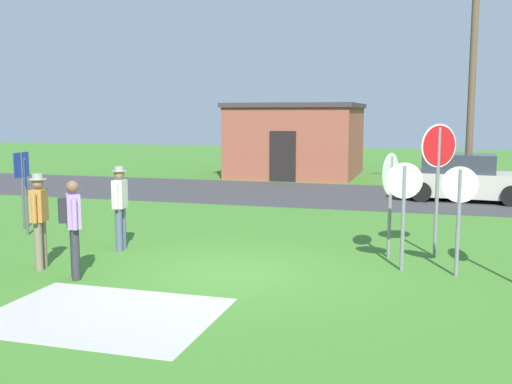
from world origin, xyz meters
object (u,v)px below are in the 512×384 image
(stop_sign_far_back, at_px, (459,203))
(person_on_left, at_px, (39,216))
(stop_sign_center_cluster, at_px, (390,186))
(person_in_blue, at_px, (120,203))
(info_panel_leftmost, at_px, (22,176))
(stop_sign_nearest, at_px, (404,199))
(parked_car_on_street, at_px, (465,179))
(person_with_sunhat, at_px, (72,222))
(info_panel_middle, at_px, (25,182))
(stop_sign_rear_right, at_px, (438,165))
(utility_pole, at_px, (472,74))

(stop_sign_far_back, height_order, person_on_left, stop_sign_far_back)
(stop_sign_center_cluster, height_order, person_in_blue, stop_sign_center_cluster)
(person_in_blue, distance_m, info_panel_leftmost, 3.69)
(stop_sign_nearest, distance_m, info_panel_leftmost, 9.19)
(info_panel_leftmost, bearing_deg, person_in_blue, -21.95)
(parked_car_on_street, bearing_deg, person_with_sunhat, -120.38)
(stop_sign_nearest, distance_m, info_panel_middle, 8.57)
(stop_sign_far_back, distance_m, person_on_left, 7.41)
(parked_car_on_street, distance_m, stop_sign_rear_right, 8.50)
(utility_pole, xyz_separation_m, stop_sign_far_back, (-0.78, -11.07, -2.86))
(parked_car_on_street, bearing_deg, stop_sign_center_cluster, -101.93)
(stop_sign_far_back, relative_size, person_in_blue, 1.10)
(stop_sign_nearest, bearing_deg, info_panel_leftmost, 170.95)
(stop_sign_center_cluster, xyz_separation_m, person_on_left, (-6.00, -2.66, -0.42))
(utility_pole, height_order, stop_sign_center_cluster, utility_pole)
(stop_sign_nearest, xyz_separation_m, person_on_left, (-6.29, -1.71, -0.32))
(utility_pole, distance_m, stop_sign_far_back, 11.46)
(utility_pole, relative_size, stop_sign_center_cluster, 3.84)
(stop_sign_far_back, bearing_deg, stop_sign_nearest, 173.96)
(person_on_left, height_order, info_panel_leftmost, info_panel_leftmost)
(stop_sign_far_back, height_order, person_in_blue, stop_sign_far_back)
(person_in_blue, xyz_separation_m, info_panel_middle, (-2.86, 0.78, 0.25))
(utility_pole, distance_m, person_on_left, 15.32)
(person_on_left, bearing_deg, stop_sign_far_back, 12.60)
(parked_car_on_street, relative_size, stop_sign_center_cluster, 2.15)
(utility_pole, height_order, parked_car_on_street, utility_pole)
(person_with_sunhat, distance_m, person_in_blue, 2.21)
(stop_sign_nearest, height_order, info_panel_leftmost, stop_sign_nearest)
(stop_sign_nearest, xyz_separation_m, person_in_blue, (-5.66, 0.07, -0.32))
(person_on_left, bearing_deg, stop_sign_rear_right, 23.51)
(person_on_left, bearing_deg, info_panel_leftmost, 131.34)
(person_on_left, bearing_deg, info_panel_middle, 131.02)
(person_with_sunhat, bearing_deg, person_on_left, 157.02)
(utility_pole, distance_m, stop_sign_nearest, 11.45)
(stop_sign_far_back, xyz_separation_m, person_on_left, (-7.23, -1.62, -0.29))
(utility_pole, xyz_separation_m, info_panel_middle, (-10.24, -10.12, -2.90))
(stop_sign_nearest, bearing_deg, person_in_blue, 179.28)
(stop_sign_center_cluster, bearing_deg, info_panel_leftmost, 176.74)
(person_with_sunhat, distance_m, person_on_left, 1.02)
(parked_car_on_street, distance_m, stop_sign_nearest, 9.79)
(utility_pole, distance_m, stop_sign_rear_right, 10.03)
(stop_sign_nearest, height_order, person_in_blue, stop_sign_nearest)
(utility_pole, height_order, stop_sign_rear_right, utility_pole)
(stop_sign_center_cluster, xyz_separation_m, info_panel_leftmost, (-8.78, 0.50, -0.11))
(stop_sign_rear_right, bearing_deg, stop_sign_center_cluster, -159.23)
(person_on_left, distance_m, info_panel_leftmost, 4.22)
(person_with_sunhat, xyz_separation_m, info_panel_leftmost, (-3.72, 3.56, 0.31))
(person_on_left, xyz_separation_m, info_panel_middle, (-2.23, 2.56, 0.25))
(utility_pole, height_order, info_panel_leftmost, utility_pole)
(person_with_sunhat, bearing_deg, info_panel_middle, 136.96)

